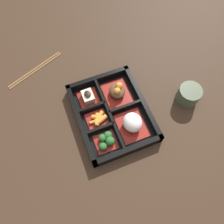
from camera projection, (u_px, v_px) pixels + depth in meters
ground_plane at (112, 115)px, 0.70m from camera, size 3.00×3.00×0.00m
bento_base at (112, 115)px, 0.70m from camera, size 0.27×0.22×0.01m
bento_rim at (111, 113)px, 0.68m from camera, size 0.27×0.22×0.04m
bowl_stew at (117, 91)px, 0.70m from camera, size 0.10×0.08×0.05m
bowl_rice at (132, 123)px, 0.65m from camera, size 0.10×0.08×0.06m
bowl_tofu at (88, 97)px, 0.70m from camera, size 0.07×0.06×0.04m
bowl_carrots at (98, 119)px, 0.67m from camera, size 0.06×0.06×0.02m
bowl_greens at (106, 141)px, 0.64m from camera, size 0.06×0.06×0.03m
tea_cup at (189, 95)px, 0.70m from camera, size 0.07×0.07×0.06m
chopsticks at (35, 69)px, 0.77m from camera, size 0.10×0.21×0.01m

